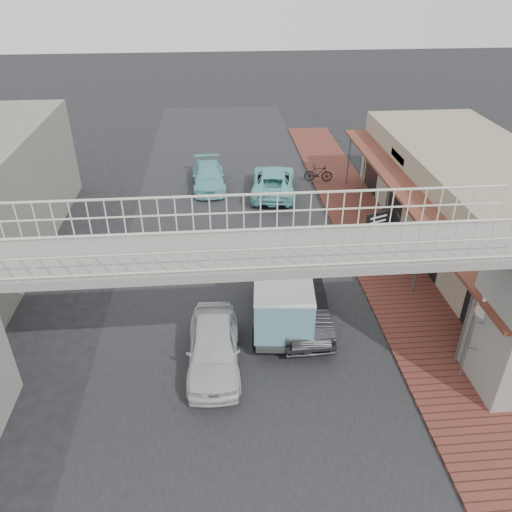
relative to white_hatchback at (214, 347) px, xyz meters
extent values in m
plane|color=black|center=(1.00, 2.35, -0.71)|extent=(120.00, 120.00, 0.00)
cube|color=black|center=(1.00, 2.35, -0.71)|extent=(10.00, 60.00, 0.01)
cube|color=brown|center=(7.50, 5.35, -0.66)|extent=(3.00, 40.00, 0.10)
cube|color=gray|center=(12.00, 6.35, 1.29)|extent=(6.00, 18.00, 4.00)
cube|color=brown|center=(8.70, 6.35, 2.19)|extent=(1.80, 18.00, 0.12)
cube|color=silver|center=(9.05, 9.85, 2.59)|extent=(0.08, 2.60, 0.90)
cube|color=#B21914|center=(9.05, 3.35, 2.59)|extent=(0.08, 2.20, 0.80)
cube|color=gray|center=(8.60, -1.65, 1.79)|extent=(1.20, 2.40, 5.00)
cube|color=gray|center=(1.00, -1.65, 4.41)|extent=(14.00, 2.00, 0.24)
cube|color=beige|center=(1.00, -0.70, 5.08)|extent=(14.00, 0.08, 1.10)
cube|color=beige|center=(1.00, -2.60, 5.08)|extent=(14.00, 0.08, 1.10)
imported|color=silver|center=(0.00, 0.00, 0.00)|extent=(1.77, 4.22, 1.43)
imported|color=black|center=(3.13, 2.18, 0.08)|extent=(1.82, 4.88, 1.59)
imported|color=#76CBCC|center=(3.50, 13.55, -0.02)|extent=(2.98, 5.29, 1.39)
imported|color=#6DBDBE|center=(-0.12, 14.75, -0.08)|extent=(1.97, 4.45, 1.27)
cylinder|color=black|center=(1.76, 3.78, -0.31)|extent=(0.35, 0.82, 0.80)
cylinder|color=black|center=(3.53, 3.60, -0.31)|extent=(0.35, 0.82, 0.80)
cylinder|color=black|center=(1.46, 0.70, -0.31)|extent=(0.35, 0.82, 0.80)
cylinder|color=black|center=(3.23, 0.53, -0.31)|extent=(0.35, 0.82, 0.80)
cube|color=#69A0B6|center=(2.46, 1.81, 0.64)|extent=(2.29, 3.83, 1.54)
cube|color=#69A0B6|center=(2.67, 3.92, 0.37)|extent=(1.94, 1.20, 1.03)
cube|color=black|center=(2.46, 1.81, 1.06)|extent=(2.27, 3.15, 0.57)
cube|color=silver|center=(2.46, 1.81, 1.44)|extent=(2.31, 3.84, 0.07)
imported|color=black|center=(6.44, 7.25, -0.12)|extent=(2.01, 1.21, 1.00)
imported|color=black|center=(6.30, 14.78, -0.12)|extent=(1.71, 0.70, 0.99)
cylinder|color=#59595B|center=(7.96, -0.87, 0.48)|extent=(0.04, 0.04, 2.19)
cylinder|color=#59595B|center=(8.43, -1.08, 0.48)|extent=(0.04, 0.04, 2.19)
cylinder|color=#59595B|center=(7.74, -1.34, 0.48)|extent=(0.04, 0.04, 2.19)
cylinder|color=#59595B|center=(8.22, -1.56, 0.48)|extent=(0.04, 0.04, 2.19)
cylinder|color=silver|center=(8.09, -1.21, 1.94)|extent=(0.75, 0.52, 0.71)
cylinder|color=beige|center=(8.04, -1.33, 1.94)|extent=(0.58, 0.28, 0.63)
cylinder|color=beige|center=(8.14, -1.10, 1.94)|extent=(0.58, 0.28, 0.63)
cylinder|color=#59595B|center=(6.59, 4.69, 0.82)|extent=(0.10, 0.10, 2.86)
cube|color=black|center=(6.60, 4.66, 1.85)|extent=(1.12, 0.49, 0.89)
cone|color=black|center=(7.38, 4.97, 1.85)|extent=(0.95, 1.23, 1.08)
cube|color=white|center=(6.57, 4.61, 1.80)|extent=(0.74, 0.30, 0.59)
camera|label=1|loc=(0.33, -12.32, 10.84)|focal=35.00mm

